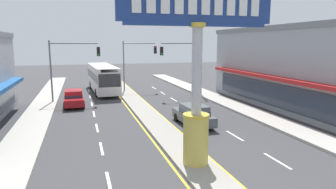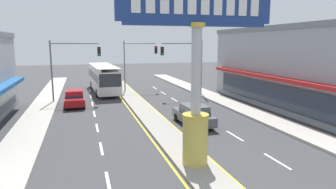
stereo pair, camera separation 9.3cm
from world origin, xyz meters
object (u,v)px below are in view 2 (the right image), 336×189
object	(u,v)px
storefront_right	(306,67)
sedan_far_right_lane	(74,98)
district_sign	(196,75)
traffic_light_left_side	(70,60)
bus_near_right_lane	(103,77)
traffic_light_median_far	(136,57)
sedan_near_left_lane	(194,115)
traffic_light_right_side	(187,58)

from	to	relation	value
storefront_right	sedan_far_right_lane	world-z (taller)	storefront_right
district_sign	sedan_far_right_lane	size ratio (longest dim) A/B	1.92
district_sign	storefront_right	world-z (taller)	district_sign
traffic_light_left_side	bus_near_right_lane	bearing A→B (deg)	58.16
traffic_light_median_far	bus_near_right_lane	bearing A→B (deg)	176.01
sedan_far_right_lane	sedan_near_left_lane	xyz separation A→B (m)	(8.47, -9.49, 0.00)
traffic_light_right_side	traffic_light_median_far	bearing A→B (deg)	130.72
traffic_light_median_far	traffic_light_right_side	bearing A→B (deg)	-49.28
district_sign	traffic_light_left_side	xyz separation A→B (m)	(-6.17, 18.43, -0.21)
sedan_near_left_lane	traffic_light_left_side	bearing A→B (deg)	127.28
bus_near_right_lane	sedan_far_right_lane	xyz separation A→B (m)	(-3.30, -7.79, -1.08)
sedan_far_right_lane	traffic_light_left_side	bearing A→B (deg)	98.02
bus_near_right_lane	sedan_near_left_lane	size ratio (longest dim) A/B	2.60
district_sign	traffic_light_median_far	xyz separation A→B (m)	(1.50, 23.92, -0.27)
storefront_right	traffic_light_median_far	distance (m)	19.20
traffic_light_median_far	sedan_near_left_lane	xyz separation A→B (m)	(1.08, -16.99, -3.41)
district_sign	traffic_light_right_side	distance (m)	19.51
traffic_light_left_side	traffic_light_right_side	distance (m)	12.34
storefront_right	traffic_light_median_far	world-z (taller)	storefront_right
district_sign	traffic_light_right_side	world-z (taller)	district_sign
bus_near_right_lane	sedan_near_left_lane	bearing A→B (deg)	-73.34
storefront_right	traffic_light_left_side	xyz separation A→B (m)	(-21.14, 8.18, 0.51)
traffic_light_left_side	storefront_right	bearing A→B (deg)	-21.15
sedan_near_left_lane	bus_near_right_lane	bearing A→B (deg)	106.66
traffic_light_right_side	bus_near_right_lane	bearing A→B (deg)	146.90
district_sign	bus_near_right_lane	world-z (taller)	district_sign
storefront_right	traffic_light_median_far	xyz separation A→B (m)	(-13.47, 13.67, 0.46)
traffic_light_left_side	sedan_near_left_lane	world-z (taller)	traffic_light_left_side
traffic_light_right_side	sedan_near_left_lane	xyz separation A→B (m)	(-3.58, -11.57, -3.46)
traffic_light_right_side	sedan_near_left_lane	distance (m)	12.60
traffic_light_right_side	sedan_far_right_lane	bearing A→B (deg)	-170.20
traffic_light_median_far	bus_near_right_lane	size ratio (longest dim) A/B	0.55
sedan_far_right_lane	storefront_right	bearing A→B (deg)	-16.47
bus_near_right_lane	traffic_light_median_far	bearing A→B (deg)	-3.99
traffic_light_left_side	sedan_far_right_lane	world-z (taller)	traffic_light_left_side
traffic_light_left_side	traffic_light_median_far	distance (m)	9.44
traffic_light_left_side	sedan_far_right_lane	size ratio (longest dim) A/B	1.43
traffic_light_left_side	traffic_light_right_side	bearing A→B (deg)	0.32
traffic_light_left_side	sedan_far_right_lane	distance (m)	4.01
traffic_light_median_far	sedan_near_left_lane	bearing A→B (deg)	-86.35
storefront_right	bus_near_right_lane	size ratio (longest dim) A/B	1.88
district_sign	storefront_right	xyz separation A→B (m)	(14.97, 10.26, -0.73)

